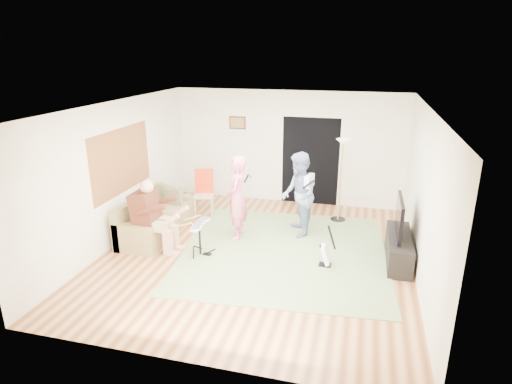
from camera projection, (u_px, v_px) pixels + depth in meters
floor at (257, 254)px, 7.89m from camera, size 6.00×6.00×0.00m
walls at (257, 184)px, 7.46m from camera, size 5.50×6.00×2.70m
ceiling at (257, 106)px, 7.03m from camera, size 6.00×6.00×0.00m
window_blinds at (122, 161)px, 8.23m from camera, size 0.00×2.05×2.05m
doorway at (310, 161)px, 10.17m from camera, size 2.10×0.00×2.10m
picture_frame at (237, 123)px, 10.33m from camera, size 0.42×0.03×0.32m
area_rug at (284, 251)px, 7.99m from camera, size 4.00×4.11×0.02m
sofa at (152, 221)px, 8.69m from camera, size 0.81×1.97×0.80m
drummer at (155, 223)px, 7.91m from camera, size 0.88×0.49×1.36m
drum_kit at (200, 240)px, 7.78m from camera, size 0.35×0.63×0.65m
singer at (237, 198)px, 8.32m from camera, size 0.50×0.67×1.67m
microphone at (246, 179)px, 8.15m from camera, size 0.06×0.06×0.24m
guitarist at (299, 195)px, 8.46m from camera, size 0.87×0.99×1.70m
guitar_held at (309, 181)px, 8.32m from camera, size 0.26×0.61×0.26m
guitar_spare at (326, 255)px, 7.39m from camera, size 0.28×0.25×0.77m
torchiere_lamp at (341, 166)px, 9.06m from camera, size 0.32×0.32×1.81m
dining_chair at (205, 199)px, 9.69m from camera, size 0.54×0.56×1.02m
tv_cabinet at (399, 249)px, 7.54m from camera, size 0.40×1.40×0.50m
television at (399, 217)px, 7.36m from camera, size 0.06×1.03×0.65m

